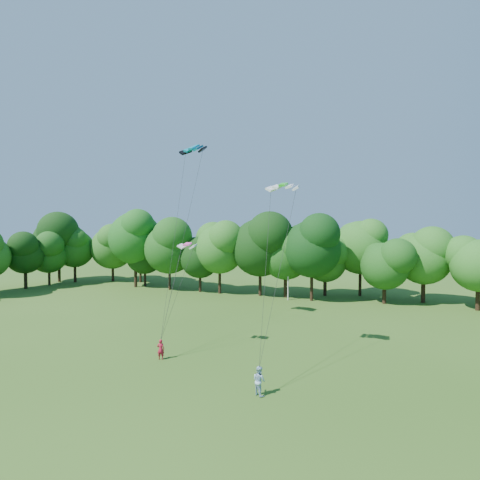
% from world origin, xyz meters
% --- Properties ---
extents(ground, '(160.00, 160.00, 0.00)m').
position_xyz_m(ground, '(0.00, 0.00, 0.00)').
color(ground, '#305617').
rests_on(ground, ground).
extents(utility_pole, '(1.46, 0.18, 7.28)m').
position_xyz_m(utility_pole, '(-1.36, 31.94, 3.77)').
color(utility_pole, '#B8B7AF').
rests_on(utility_pole, ground).
extents(kite_flyer_left, '(0.67, 0.54, 1.58)m').
position_xyz_m(kite_flyer_left, '(-4.72, 5.41, 0.79)').
color(kite_flyer_left, '#AC162E').
rests_on(kite_flyer_left, ground).
extents(kite_flyer_right, '(1.10, 1.03, 1.79)m').
position_xyz_m(kite_flyer_right, '(4.38, 2.42, 0.89)').
color(kite_flyer_right, '#9FC3DD').
rests_on(kite_flyer_right, ground).
extents(kite_teal, '(3.06, 1.81, 0.73)m').
position_xyz_m(kite_teal, '(-6.94, 14.97, 18.45)').
color(kite_teal, '#057B99').
rests_on(kite_teal, ground).
extents(kite_green, '(2.48, 1.14, 0.42)m').
position_xyz_m(kite_green, '(4.10, 8.91, 13.56)').
color(kite_green, green).
rests_on(kite_green, ground).
extents(kite_pink, '(1.61, 0.88, 0.27)m').
position_xyz_m(kite_pink, '(-3.69, 7.84, 8.91)').
color(kite_pink, '#FF46AC').
rests_on(kite_pink, ground).
extents(tree_back_west, '(9.74, 9.74, 14.17)m').
position_xyz_m(tree_back_west, '(-28.32, 33.33, 8.85)').
color(tree_back_west, black).
rests_on(tree_back_west, ground).
extents(tree_back_center, '(8.75, 8.75, 12.73)m').
position_xyz_m(tree_back_center, '(1.81, 32.71, 7.95)').
color(tree_back_center, '#332613').
rests_on(tree_back_center, ground).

